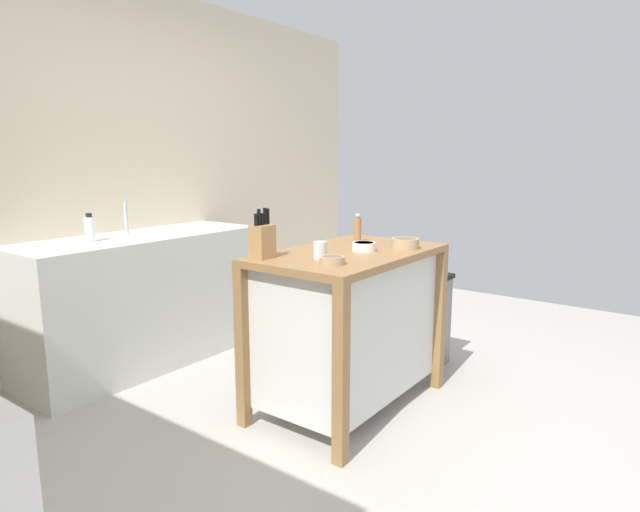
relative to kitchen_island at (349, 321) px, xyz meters
The scene contains 13 objects.
ground_plane 0.55m from the kitchen_island, 132.74° to the right, with size 6.30×6.30×0.00m, color #ADA8A0.
wall_back 2.02m from the kitchen_island, 94.63° to the left, with size 5.30×0.10×2.60m, color beige.
kitchen_island is the anchor object (origin of this frame).
knife_block 0.70m from the kitchen_island, 151.45° to the left, with size 0.11×0.09×0.25m.
bowl_ceramic_small 0.43m from the kitchen_island, 55.08° to the right, with size 0.13×0.13×0.05m.
bowl_ceramic_wide 0.57m from the kitchen_island, 159.11° to the right, with size 0.12×0.12×0.04m.
bowl_stoneware_deep 0.54m from the kitchen_island, 38.62° to the right, with size 0.15×0.15×0.06m.
drinking_cup 0.52m from the kitchen_island, behind, with size 0.07×0.07×0.09m.
pepper_grinder 0.56m from the kitchen_island, 24.14° to the left, with size 0.04×0.04×0.18m.
trash_bin 0.82m from the kitchen_island, ahead, with size 0.36×0.28×0.63m.
sink_counter 1.53m from the kitchen_island, 100.56° to the left, with size 1.66×0.60×0.89m.
sink_faucet 1.74m from the kitchen_island, 99.68° to the left, with size 0.02×0.02×0.22m.
bottle_spray_cleaner 1.71m from the kitchen_island, 112.09° to the left, with size 0.06×0.06×0.18m.
Camera 1 is at (-2.27, -1.43, 1.41)m, focal length 30.09 mm.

